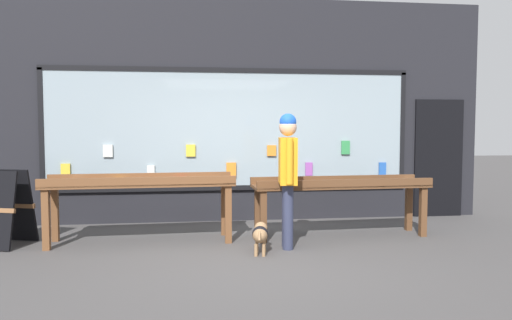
% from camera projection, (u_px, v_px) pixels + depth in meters
% --- Properties ---
extents(ground_plane, '(40.00, 40.00, 0.00)m').
position_uv_depth(ground_plane, '(251.00, 254.00, 6.30)').
color(ground_plane, '#474444').
extents(shopfront_facade, '(8.78, 0.29, 3.79)m').
position_uv_depth(shopfront_facade, '(236.00, 112.00, 8.55)').
color(shopfront_facade, black).
rests_on(shopfront_facade, ground_plane).
extents(display_table_left, '(2.62, 0.79, 0.94)m').
position_uv_depth(display_table_left, '(140.00, 188.00, 6.94)').
color(display_table_left, brown).
rests_on(display_table_left, ground_plane).
extents(display_table_right, '(2.62, 0.71, 0.87)m').
position_uv_depth(display_table_right, '(340.00, 189.00, 7.32)').
color(display_table_right, brown).
rests_on(display_table_right, ground_plane).
extents(person_browsing, '(0.28, 0.69, 1.79)m').
position_uv_depth(person_browsing, '(288.00, 168.00, 6.58)').
color(person_browsing, '#2D334C').
rests_on(person_browsing, ground_plane).
extents(small_dog, '(0.25, 0.55, 0.37)m').
position_uv_depth(small_dog, '(260.00, 234.00, 6.34)').
color(small_dog, '#99724C').
rests_on(small_dog, ground_plane).
extents(sandwich_board_sign, '(0.75, 0.79, 1.02)m').
position_uv_depth(sandwich_board_sign, '(4.00, 208.00, 6.74)').
color(sandwich_board_sign, black).
rests_on(sandwich_board_sign, ground_plane).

